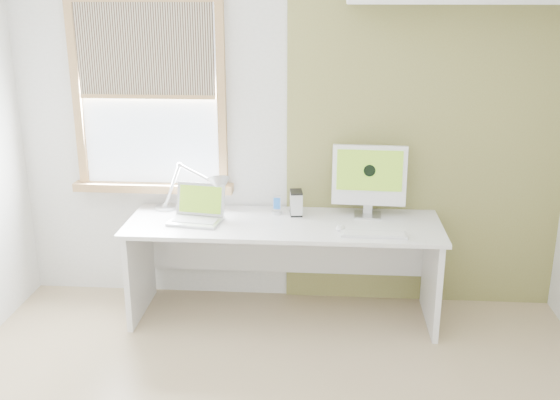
# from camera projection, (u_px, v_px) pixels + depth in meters

# --- Properties ---
(room) EXTENTS (4.04, 3.54, 2.64)m
(room) POSITION_uv_depth(u_px,v_px,m) (263.00, 207.00, 3.00)
(room) COLOR tan
(room) RESTS_ON ground
(accent_wall) EXTENTS (2.00, 0.02, 2.60)m
(accent_wall) POSITION_uv_depth(u_px,v_px,m) (427.00, 134.00, 4.58)
(accent_wall) COLOR olive
(accent_wall) RESTS_ON room
(window) EXTENTS (1.20, 0.14, 1.42)m
(window) POSITION_uv_depth(u_px,v_px,m) (149.00, 97.00, 4.62)
(window) COLOR #9F7544
(window) RESTS_ON room
(desk) EXTENTS (2.20, 0.70, 0.73)m
(desk) POSITION_uv_depth(u_px,v_px,m) (284.00, 245.00, 4.60)
(desk) COLOR silver
(desk) RESTS_ON room
(desk_lamp) EXTENTS (0.62, 0.34, 0.37)m
(desk_lamp) POSITION_uv_depth(u_px,v_px,m) (209.00, 189.00, 4.59)
(desk_lamp) COLOR #B7B9BC
(desk_lamp) RESTS_ON desk
(laptop) EXTENTS (0.39, 0.33, 0.25)m
(laptop) POSITION_uv_depth(u_px,v_px,m) (198.00, 212.00, 4.51)
(laptop) COLOR #B7B9BC
(laptop) RESTS_ON desk
(phone_dock) EXTENTS (0.08, 0.08, 0.14)m
(phone_dock) POSITION_uv_depth(u_px,v_px,m) (277.00, 209.00, 4.65)
(phone_dock) COLOR #B7B9BC
(phone_dock) RESTS_ON desk
(external_drive) EXTENTS (0.10, 0.15, 0.18)m
(external_drive) POSITION_uv_depth(u_px,v_px,m) (296.00, 203.00, 4.62)
(external_drive) COLOR #B7B9BC
(external_drive) RESTS_ON desk
(imac) EXTENTS (0.53, 0.18, 0.51)m
(imac) POSITION_uv_depth(u_px,v_px,m) (369.00, 177.00, 4.54)
(imac) COLOR #B7B9BC
(imac) RESTS_ON desk
(keyboard) EXTENTS (0.44, 0.13, 0.02)m
(keyboard) POSITION_uv_depth(u_px,v_px,m) (374.00, 234.00, 4.24)
(keyboard) COLOR white
(keyboard) RESTS_ON desk
(mouse) EXTENTS (0.08, 0.11, 0.03)m
(mouse) POSITION_uv_depth(u_px,v_px,m) (340.00, 228.00, 4.34)
(mouse) COLOR white
(mouse) RESTS_ON desk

